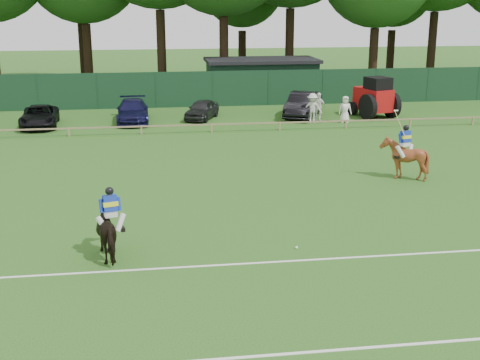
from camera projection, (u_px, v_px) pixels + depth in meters
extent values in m
plane|color=#1E4C14|center=(238.00, 251.00, 19.66)|extent=(160.00, 160.00, 0.00)
imported|color=black|center=(112.00, 231.00, 19.02)|extent=(1.33, 2.06, 1.61)
imported|color=brown|center=(404.00, 158.00, 27.25)|extent=(1.89, 2.01, 1.81)
imported|color=black|center=(39.00, 116.00, 38.34)|extent=(2.36, 4.62, 1.25)
imported|color=#14133C|center=(133.00, 111.00, 39.77)|extent=(1.96, 4.74, 1.37)
imported|color=#29292B|center=(202.00, 109.00, 40.77)|extent=(2.75, 3.88, 1.23)
imported|color=black|center=(303.00, 105.00, 41.51)|extent=(3.50, 5.04, 1.58)
imported|color=beige|center=(312.00, 108.00, 39.42)|extent=(1.28, 0.86, 1.83)
imported|color=silver|center=(318.00, 108.00, 39.60)|extent=(1.16, 0.69, 1.85)
imported|color=white|center=(345.00, 109.00, 39.56)|extent=(0.85, 0.60, 1.64)
cube|color=silver|center=(111.00, 213.00, 18.87)|extent=(0.41, 0.34, 0.18)
cube|color=#1730A5|center=(110.00, 203.00, 18.78)|extent=(0.46, 0.40, 0.51)
cube|color=yellow|center=(110.00, 204.00, 18.79)|extent=(0.49, 0.39, 0.18)
sphere|color=black|center=(109.00, 191.00, 18.68)|extent=(0.25, 0.25, 0.25)
cylinder|color=silver|center=(120.00, 222.00, 19.01)|extent=(0.40, 0.42, 0.59)
cylinder|color=silver|center=(103.00, 225.00, 18.81)|extent=(0.44, 0.30, 0.59)
cube|color=silver|center=(405.00, 144.00, 27.08)|extent=(0.42, 0.36, 0.18)
cube|color=#1730A5|center=(405.00, 137.00, 26.99)|extent=(0.47, 0.41, 0.51)
cube|color=yellow|center=(405.00, 137.00, 27.00)|extent=(0.50, 0.40, 0.18)
sphere|color=black|center=(406.00, 128.00, 26.89)|extent=(0.25, 0.25, 0.25)
cylinder|color=silver|center=(410.00, 150.00, 27.23)|extent=(0.40, 0.43, 0.59)
cylinder|color=silver|center=(400.00, 152.00, 27.01)|extent=(0.45, 0.29, 0.59)
cylinder|color=tan|center=(400.00, 124.00, 26.76)|extent=(0.43, 0.48, 1.17)
sphere|color=silver|center=(297.00, 248.00, 19.81)|extent=(0.09, 0.09, 0.09)
cube|color=silver|center=(276.00, 355.00, 13.95)|extent=(60.00, 0.10, 0.01)
cube|color=silver|center=(242.00, 264.00, 18.71)|extent=(60.00, 0.10, 0.01)
cube|color=#997F5B|center=(194.00, 125.00, 36.67)|extent=(62.00, 0.08, 0.08)
cube|color=#14351E|center=(185.00, 89.00, 45.01)|extent=(92.00, 0.04, 2.50)
cube|color=#14331E|center=(261.00, 80.00, 48.65)|extent=(8.00, 4.00, 2.80)
cube|color=black|center=(261.00, 60.00, 48.23)|extent=(8.40, 4.40, 0.24)
cube|color=#B21011|center=(373.00, 99.00, 41.43)|extent=(2.07, 2.90, 1.41)
cube|color=black|center=(378.00, 85.00, 40.77)|extent=(1.64, 1.72, 0.98)
cylinder|color=black|center=(368.00, 107.00, 40.49)|extent=(0.76, 1.66, 1.63)
cylinder|color=black|center=(392.00, 105.00, 41.21)|extent=(0.76, 1.66, 1.63)
cylinder|color=black|center=(352.00, 108.00, 42.26)|extent=(0.55, 0.93, 0.87)
cylinder|color=black|center=(373.00, 107.00, 42.89)|extent=(0.55, 0.93, 0.87)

